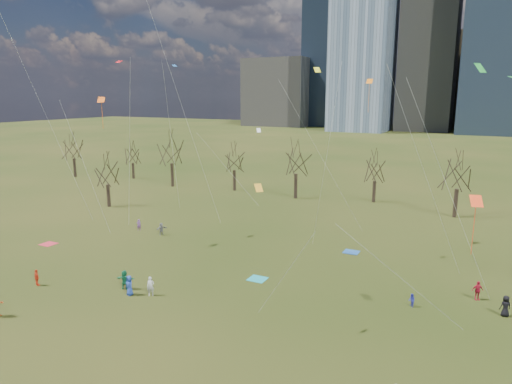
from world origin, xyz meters
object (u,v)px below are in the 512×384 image
at_px(person_1, 151,286).
at_px(person_4, 37,278).
at_px(blanket_navy, 351,252).
at_px(person_0, 129,285).
at_px(blanket_teal, 258,279).
at_px(blanket_crimson, 48,244).

xyz_separation_m(person_1, person_4, (-10.27, -2.93, -0.08)).
bearing_deg(blanket_navy, person_0, -125.83).
bearing_deg(person_1, person_4, 159.85).
height_order(blanket_teal, person_1, person_1).
relative_size(blanket_navy, person_4, 1.08).
relative_size(blanket_teal, person_1, 0.97).
distance_m(blanket_navy, blanket_crimson, 33.77).
relative_size(blanket_crimson, person_4, 1.08).
relative_size(blanket_crimson, person_1, 0.97).
bearing_deg(blanket_teal, person_1, -131.82).
distance_m(blanket_teal, blanket_crimson, 25.62).
height_order(blanket_navy, person_0, person_0).
bearing_deg(blanket_navy, blanket_crimson, -157.61).
relative_size(blanket_navy, blanket_crimson, 1.00).
xyz_separation_m(blanket_teal, blanket_crimson, (-25.56, -1.77, 0.00)).
bearing_deg(blanket_crimson, person_4, -43.12).
height_order(blanket_teal, person_0, person_0).
distance_m(blanket_navy, person_4, 30.80).
bearing_deg(person_0, person_4, -143.76).
xyz_separation_m(blanket_navy, blanket_crimson, (-31.22, -12.86, 0.00)).
xyz_separation_m(blanket_navy, person_4, (-22.34, -21.19, 0.73)).
distance_m(blanket_crimson, person_1, 19.92).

